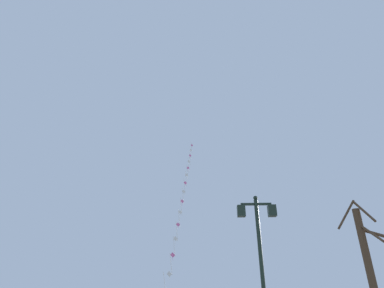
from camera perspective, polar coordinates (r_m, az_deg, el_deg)
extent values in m
cylinder|color=#1E2D23|center=(11.37, 12.74, -21.51)|extent=(0.14, 0.14, 4.69)
sphere|color=#1E2D23|center=(11.77, 11.59, -9.71)|extent=(0.16, 0.16, 0.16)
cube|color=#1E2D23|center=(11.71, 11.69, -10.79)|extent=(1.11, 0.08, 0.08)
cube|color=#1E2D23|center=(11.57, 9.04, -12.10)|extent=(0.28, 0.28, 0.40)
cube|color=beige|center=(11.57, 9.04, -12.10)|extent=(0.19, 0.19, 0.30)
cube|color=#1E2D23|center=(11.75, 14.52, -11.82)|extent=(0.28, 0.28, 0.40)
cube|color=beige|center=(11.75, 14.52, -11.82)|extent=(0.19, 0.19, 0.30)
cylinder|color=silver|center=(26.15, -3.87, -21.19)|extent=(0.10, 1.45, 1.52)
cylinder|color=silver|center=(27.71, -3.31, -18.32)|extent=(0.10, 1.45, 1.52)
cylinder|color=silver|center=(29.34, -2.81, -15.76)|extent=(0.10, 1.45, 1.52)
cylinder|color=silver|center=(31.03, -2.39, -13.48)|extent=(0.10, 1.45, 1.52)
cylinder|color=silver|center=(32.76, -2.01, -11.43)|extent=(0.10, 1.45, 1.52)
cylinder|color=silver|center=(34.52, -1.68, -9.59)|extent=(0.10, 1.45, 1.52)
cylinder|color=silver|center=(36.33, -1.38, -7.93)|extent=(0.10, 1.45, 1.52)
cylinder|color=silver|center=(38.16, -1.11, -6.42)|extent=(0.10, 1.45, 1.52)
cylinder|color=silver|center=(40.01, -0.87, -5.06)|extent=(0.10, 1.45, 1.52)
cylinder|color=silver|center=(41.89, -0.65, -3.82)|extent=(0.10, 1.45, 1.52)
cylinder|color=silver|center=(43.78, -0.45, -2.68)|extent=(0.10, 1.45, 1.52)
cylinder|color=silver|center=(45.69, -0.27, -1.64)|extent=(0.10, 1.45, 1.52)
cylinder|color=silver|center=(47.62, -0.10, -0.68)|extent=(0.10, 1.45, 1.52)
cube|color=white|center=(25.39, -4.19, -22.76)|extent=(0.41, 0.10, 0.42)
cylinder|color=white|center=(25.38, -4.22, -23.36)|extent=(0.02, 0.05, 0.21)
cube|color=pink|center=(26.92, -3.58, -19.71)|extent=(0.42, 0.07, 0.42)
cylinder|color=pink|center=(26.90, -3.60, -20.29)|extent=(0.02, 0.03, 0.22)
cube|color=white|center=(28.52, -3.05, -17.01)|extent=(0.42, 0.03, 0.42)
cylinder|color=white|center=(28.48, -3.06, -17.55)|extent=(0.02, 0.03, 0.23)
cube|color=pink|center=(30.18, -2.59, -14.59)|extent=(0.41, 0.09, 0.42)
cylinder|color=pink|center=(30.13, -2.60, -15.08)|extent=(0.02, 0.04, 0.20)
cube|color=white|center=(31.89, -2.19, -12.42)|extent=(0.42, 0.05, 0.42)
cylinder|color=white|center=(31.83, -2.20, -12.89)|extent=(0.02, 0.05, 0.20)
cube|color=pink|center=(33.64, -1.84, -10.48)|extent=(0.41, 0.08, 0.42)
cylinder|color=pink|center=(33.56, -1.85, -10.99)|extent=(0.02, 0.04, 0.29)
cube|color=white|center=(35.42, -1.52, -8.74)|extent=(0.42, 0.01, 0.42)
cylinder|color=white|center=(35.33, -1.53, -9.21)|extent=(0.02, 0.03, 0.28)
cube|color=pink|center=(37.24, -1.24, -7.16)|extent=(0.42, 0.03, 0.42)
cylinder|color=pink|center=(37.15, -1.24, -7.55)|extent=(0.02, 0.02, 0.21)
cube|color=white|center=(39.08, -0.99, -5.72)|extent=(0.41, 0.07, 0.42)
cylinder|color=white|center=(38.98, -0.99, -6.12)|extent=(0.02, 0.03, 0.25)
cube|color=pink|center=(40.95, -0.76, -4.42)|extent=(0.40, 0.13, 0.42)
cylinder|color=pink|center=(40.84, -0.76, -4.81)|extent=(0.02, 0.03, 0.26)
cube|color=white|center=(42.83, -0.55, -3.24)|extent=(0.42, 0.06, 0.42)
cylinder|color=white|center=(42.72, -0.55, -3.59)|extent=(0.02, 0.03, 0.25)
cube|color=pink|center=(44.73, -0.36, -2.15)|extent=(0.42, 0.07, 0.42)
cylinder|color=pink|center=(44.62, -0.36, -2.48)|extent=(0.02, 0.03, 0.24)
cube|color=white|center=(46.65, -0.18, -1.15)|extent=(0.41, 0.08, 0.42)
cylinder|color=white|center=(46.53, -0.18, -1.49)|extent=(0.02, 0.03, 0.28)
cube|color=pink|center=(48.58, -0.02, -0.23)|extent=(0.42, 0.05, 0.42)
cylinder|color=pink|center=(48.47, -0.02, -0.52)|extent=(0.02, 0.03, 0.22)
cylinder|color=#4C3826|center=(15.46, 29.87, -19.38)|extent=(0.31, 0.31, 4.97)
cylinder|color=#4C3826|center=(15.66, 26.50, -11.53)|extent=(0.94, 0.29, 1.27)
cylinder|color=#4C3826|center=(15.64, 30.23, -13.94)|extent=(0.87, 0.45, 0.46)
cylinder|color=#4C3826|center=(15.16, 30.07, -13.94)|extent=(0.37, 1.19, 0.95)
cylinder|color=#4C3826|center=(15.48, 29.14, -10.80)|extent=(0.44, 0.88, 1.07)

